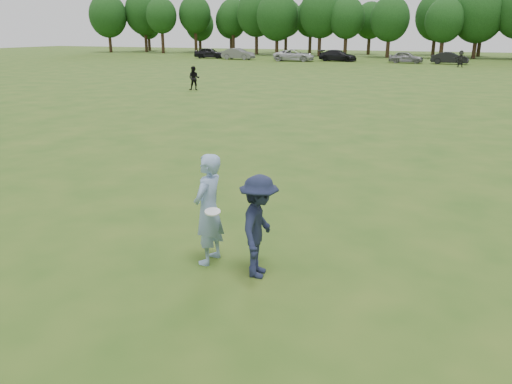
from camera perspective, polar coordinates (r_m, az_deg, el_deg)
ground at (r=8.90m, az=0.34°, el=-8.53°), size 200.00×200.00×0.00m
thrower at (r=8.75m, az=-5.46°, el=-1.99°), size 0.49×0.74×1.99m
defender at (r=8.26m, az=0.34°, el=-3.98°), size 0.84×1.23×1.76m
player_far_a at (r=35.58m, az=-7.09°, el=12.77°), size 0.93×0.82×1.62m
player_far_d at (r=62.46m, az=22.36°, el=13.91°), size 1.74×0.65×1.85m
car_a at (r=77.15m, az=-5.33°, el=15.55°), size 4.72×2.41×1.54m
car_b at (r=73.49m, az=-2.06°, el=15.50°), size 4.77×1.83×1.55m
car_c at (r=69.66m, az=4.39°, el=15.31°), size 5.69×3.02×1.52m
car_d at (r=70.13m, az=9.34°, el=15.13°), size 5.25×2.54×1.47m
car_e at (r=67.98m, az=16.79°, el=14.52°), size 4.27×1.83×1.44m
car_f at (r=67.52m, az=21.28°, el=14.07°), size 4.47×1.82×1.44m
disc_in_play at (r=8.43m, az=-4.98°, el=-2.26°), size 0.29×0.29×0.08m
treeline at (r=84.27m, az=24.11°, el=18.09°), size 130.35×18.39×11.74m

